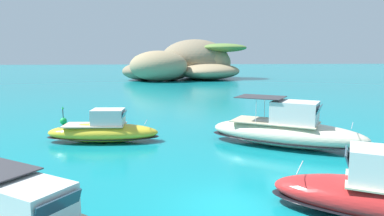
% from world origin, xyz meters
% --- Properties ---
extents(ground_plane, '(400.00, 400.00, 0.00)m').
position_xyz_m(ground_plane, '(0.00, 0.00, 0.00)').
color(ground_plane, '#0F7F89').
extents(islet_large, '(23.89, 28.06, 9.38)m').
position_xyz_m(islet_large, '(8.77, 72.74, 3.93)').
color(islet_large, '#84755B').
rests_on(islet_large, ground).
extents(islet_small, '(17.36, 15.86, 6.54)m').
position_xyz_m(islet_small, '(-1.97, 65.08, 2.87)').
color(islet_small, '#9E8966').
rests_on(islet_small, ground).
extents(motorboat_cream, '(9.66, 7.70, 3.02)m').
position_xyz_m(motorboat_cream, '(5.34, 8.22, 0.96)').
color(motorboat_cream, beige).
rests_on(motorboat_cream, ground).
extents(motorboat_yellow, '(7.45, 2.84, 2.15)m').
position_xyz_m(motorboat_yellow, '(-6.08, 10.68, 0.72)').
color(motorboat_yellow, yellow).
rests_on(motorboat_yellow, ground).
extents(channel_buoy, '(0.56, 0.56, 1.48)m').
position_xyz_m(channel_buoy, '(-10.15, 16.89, 0.34)').
color(channel_buoy, green).
rests_on(channel_buoy, ground).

